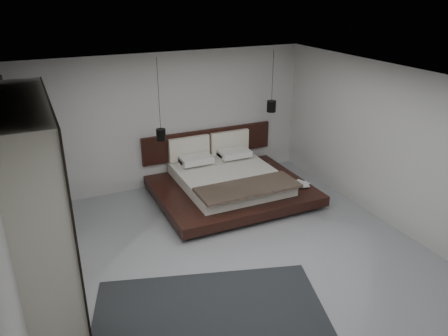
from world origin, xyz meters
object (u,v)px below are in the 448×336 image
wardrobe (37,204)px  rug (212,325)px  lattice_screen (15,155)px  pendant_right (271,106)px  pendant_left (161,134)px  bed (229,182)px

wardrobe → rug: size_ratio=0.92×
lattice_screen → pendant_right: pendant_right is taller
pendant_left → pendant_right: bearing=0.0°
bed → lattice_screen: bearing=171.8°
rug → bed: bearing=61.5°
wardrobe → pendant_left: bearing=43.2°
lattice_screen → bed: 3.97m
wardrobe → bed: bearing=25.6°
bed → wardrobe: bearing=-154.4°
pendant_right → wardrobe: size_ratio=0.46×
lattice_screen → rug: (2.02, -3.83, -1.29)m
rug → wardrobe: bearing=138.3°
pendant_right → wardrobe: (-4.77, -2.19, -0.25)m
bed → pendant_right: 1.87m
lattice_screen → wardrobe: (0.25, -2.25, 0.08)m
pendant_right → wardrobe: pendant_right is taller
lattice_screen → pendant_right: 5.04m
lattice_screen → pendant_right: size_ratio=2.01×
wardrobe → rug: (1.77, -1.58, -1.37)m
lattice_screen → wardrobe: size_ratio=0.93×
pendant_left → pendant_right: 2.46m
pendant_left → wardrobe: bearing=-136.8°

